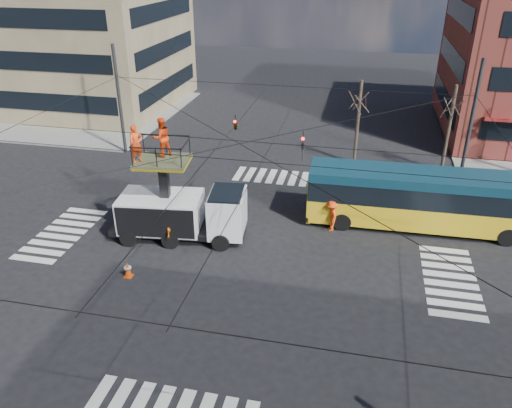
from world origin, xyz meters
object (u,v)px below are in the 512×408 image
at_px(utility_truck, 181,202).
at_px(worker_ground, 170,233).
at_px(city_bus, 430,199).
at_px(flagger, 331,216).
at_px(traffic_cone, 128,270).

bearing_deg(utility_truck, worker_ground, -109.14).
xyz_separation_m(city_bus, flagger, (-5.10, -1.45, -0.85)).
bearing_deg(city_bus, worker_ground, -160.26).
bearing_deg(flagger, utility_truck, -96.16).
relative_size(city_bus, worker_ground, 7.78).
xyz_separation_m(utility_truck, flagger, (7.60, 2.38, -1.21)).
bearing_deg(traffic_cone, city_bus, 29.47).
bearing_deg(traffic_cone, worker_ground, 70.95).
distance_m(traffic_cone, worker_ground, 3.13).
bearing_deg(flagger, city_bus, 82.36).
bearing_deg(worker_ground, utility_truck, -22.78).
xyz_separation_m(traffic_cone, worker_ground, (1.01, 2.93, 0.46)).
relative_size(utility_truck, flagger, 4.15).
bearing_deg(utility_truck, city_bus, 9.78).
xyz_separation_m(worker_ground, flagger, (7.85, 3.51, 0.03)).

